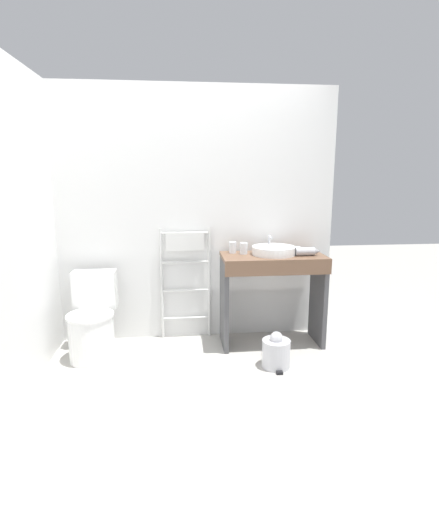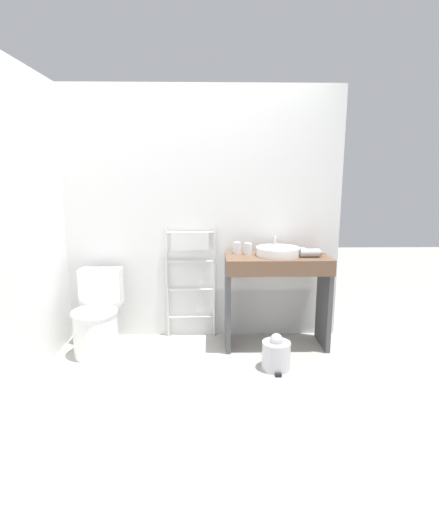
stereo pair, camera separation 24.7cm
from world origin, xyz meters
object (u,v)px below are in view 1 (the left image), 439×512
at_px(cup_near_wall, 233,247).
at_px(sink_basin, 274,250).
at_px(towel_radiator, 185,261).
at_px(cup_near_edge, 244,248).
at_px(hair_dryer, 306,251).
at_px(trash_bin, 276,352).
at_px(toilet, 92,324).

bearing_deg(cup_near_wall, sink_basin, -17.11).
bearing_deg(sink_basin, towel_radiator, 165.56).
relative_size(cup_near_edge, hair_dryer, 0.45).
height_order(sink_basin, trash_bin, sink_basin).
xyz_separation_m(toilet, sink_basin, (1.61, 0.12, 0.59)).
bearing_deg(toilet, cup_near_wall, 10.27).
distance_m(cup_near_wall, cup_near_edge, 0.11).
bearing_deg(sink_basin, cup_near_edge, 168.33).
relative_size(towel_radiator, trash_bin, 3.51).
distance_m(towel_radiator, sink_basin, 0.83).
bearing_deg(toilet, hair_dryer, 1.53).
bearing_deg(cup_near_edge, cup_near_wall, 149.34).
xyz_separation_m(sink_basin, cup_near_wall, (-0.36, 0.11, 0.01)).
distance_m(toilet, trash_bin, 1.58).
height_order(cup_near_edge, hair_dryer, cup_near_edge).
bearing_deg(hair_dryer, towel_radiator, 165.87).
distance_m(towel_radiator, trash_bin, 1.18).
bearing_deg(sink_basin, cup_near_wall, 162.89).
relative_size(towel_radiator, cup_near_wall, 10.32).
bearing_deg(cup_near_edge, trash_bin, -70.46).
height_order(cup_near_wall, hair_dryer, cup_near_wall).
bearing_deg(toilet, cup_near_edge, 7.25).
height_order(sink_basin, hair_dryer, same).
height_order(towel_radiator, sink_basin, towel_radiator).
distance_m(sink_basin, cup_near_edge, 0.27).
distance_m(toilet, cup_near_edge, 1.48).
distance_m(hair_dryer, trash_bin, 0.93).
bearing_deg(trash_bin, hair_dryer, 49.62).
height_order(hair_dryer, trash_bin, hair_dryer).
xyz_separation_m(towel_radiator, cup_near_wall, (0.43, -0.09, 0.13)).
xyz_separation_m(cup_near_edge, trash_bin, (0.19, -0.54, -0.77)).
xyz_separation_m(sink_basin, cup_near_edge, (-0.26, 0.05, 0.01)).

